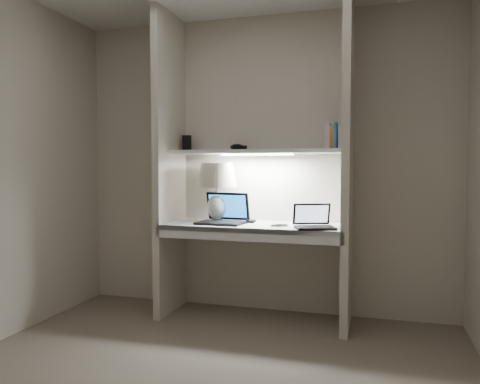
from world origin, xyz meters
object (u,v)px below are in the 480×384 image
at_px(laptop_netbook, 314,223).
at_px(book_row, 338,137).
at_px(table_lamp, 217,182).
at_px(speaker, 241,213).
at_px(laptop_main, 223,216).

relative_size(laptop_netbook, book_row, 1.70).
xyz_separation_m(table_lamp, speaker, (0.17, 0.12, -0.26)).
bearing_deg(laptop_main, laptop_netbook, -4.33).
bearing_deg(laptop_main, book_row, 13.59).
bearing_deg(laptop_netbook, book_row, 39.86).
bearing_deg(laptop_main, speaker, 73.32).
bearing_deg(speaker, book_row, 17.77).
relative_size(speaker, book_row, 0.64).
height_order(laptop_main, speaker, laptop_main).
bearing_deg(laptop_netbook, laptop_main, 151.28).
bearing_deg(laptop_netbook, table_lamp, 145.56).
bearing_deg(table_lamp, laptop_netbook, -14.18).
distance_m(table_lamp, speaker, 0.34).
bearing_deg(book_row, speaker, 175.06).
relative_size(table_lamp, speaker, 3.70).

